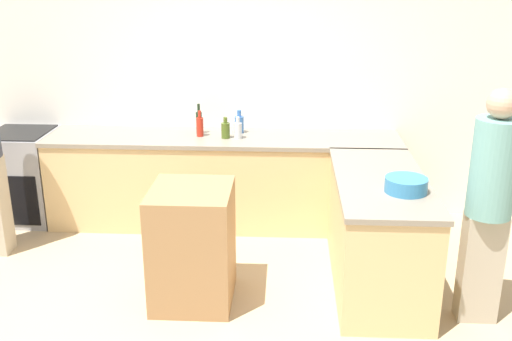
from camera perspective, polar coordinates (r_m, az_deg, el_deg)
ground_plane at (r=4.42m, az=-5.53°, el=-14.37°), size 14.00×14.00×0.00m
wall_back at (r=5.93m, az=-2.88°, el=8.53°), size 8.00×0.06×2.70m
counter_back at (r=5.82m, az=-3.10°, el=-0.92°), size 3.35×0.69×0.89m
counter_peninsula at (r=4.81m, az=11.50°, el=-5.68°), size 0.69×1.59×0.89m
range_oven at (r=6.35m, az=-21.16°, el=-0.48°), size 0.60×0.65×0.90m
island_table at (r=4.51m, az=-6.06°, el=-7.08°), size 0.59×0.64×0.89m
mixing_bowl at (r=4.39m, az=14.10°, el=-1.34°), size 0.30×0.30×0.11m
olive_oil_bottle at (r=5.61m, az=-2.92°, el=3.89°), size 0.08×0.08×0.20m
water_bottle_blue at (r=5.78m, az=-1.61°, el=4.47°), size 0.09×0.09×0.22m
vinegar_bottle_clear at (r=5.59m, az=-1.74°, el=3.88°), size 0.07×0.07×0.21m
wine_bottle_dark at (r=5.77m, az=-5.45°, el=4.64°), size 0.06×0.06×0.29m
hot_sauce_bottle at (r=5.68m, az=-5.36°, el=4.23°), size 0.07×0.07×0.25m
person_at_peninsula at (r=4.35m, az=21.35°, el=-2.57°), size 0.30×0.30×1.68m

